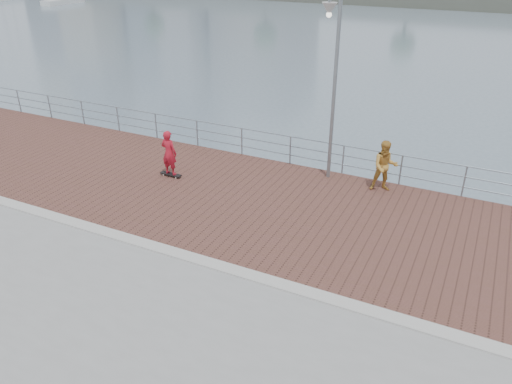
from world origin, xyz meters
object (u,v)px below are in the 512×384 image
at_px(street_lamp, 333,52).
at_px(bystander, 385,166).
at_px(skateboarder, 169,153).
at_px(guardrail, 316,151).

height_order(street_lamp, bystander, street_lamp).
xyz_separation_m(skateboarder, bystander, (7.08, 2.26, -0.03)).
bearing_deg(skateboarder, guardrail, -144.86).
height_order(guardrail, bystander, bystander).
xyz_separation_m(street_lamp, skateboarder, (-5.09, -1.99, -3.58)).
xyz_separation_m(guardrail, bystander, (2.66, -0.69, 0.20)).
bearing_deg(street_lamp, skateboarder, -158.62).
height_order(skateboarder, bystander, bystander).
relative_size(street_lamp, bystander, 3.61).
distance_m(street_lamp, skateboarder, 6.53).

